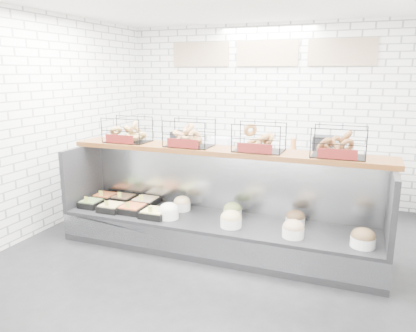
% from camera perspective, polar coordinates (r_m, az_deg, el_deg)
% --- Properties ---
extents(ground, '(5.50, 5.50, 0.00)m').
position_cam_1_polar(ground, '(5.00, -0.04, -12.92)').
color(ground, black).
rests_on(ground, ground).
extents(room_shell, '(5.02, 5.51, 3.01)m').
position_cam_1_polar(room_shell, '(5.07, 2.49, 11.53)').
color(room_shell, white).
rests_on(room_shell, ground).
extents(display_case, '(4.00, 0.90, 1.20)m').
position_cam_1_polar(display_case, '(5.17, 1.13, -8.07)').
color(display_case, black).
rests_on(display_case, ground).
extents(bagel_shelf, '(4.10, 0.50, 0.40)m').
position_cam_1_polar(bagel_shelf, '(5.05, 2.13, 3.75)').
color(bagel_shelf, '#4E2910').
rests_on(bagel_shelf, display_case).
extents(prep_counter, '(4.00, 0.60, 1.20)m').
position_cam_1_polar(prep_counter, '(7.04, 7.11, -1.21)').
color(prep_counter, '#93969B').
rests_on(prep_counter, ground).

